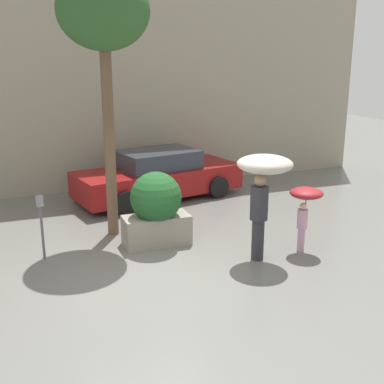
{
  "coord_description": "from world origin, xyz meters",
  "views": [
    {
      "loc": [
        -2.11,
        -7.45,
        3.76
      ],
      "look_at": [
        1.37,
        1.6,
        1.05
      ],
      "focal_mm": 45.0,
      "sensor_mm": 36.0,
      "label": 1
    }
  ],
  "objects": [
    {
      "name": "planter_box",
      "position": [
        0.58,
        1.59,
        0.8
      ],
      "size": [
        1.37,
        1.06,
        1.55
      ],
      "color": "gray",
      "rests_on": "ground"
    },
    {
      "name": "person_child",
      "position": [
        3.23,
        0.21,
        1.04
      ],
      "size": [
        0.66,
        0.66,
        1.3
      ],
      "rotation": [
        0.0,
        0.0,
        0.44
      ],
      "color": "#D199B7",
      "rests_on": "ground"
    },
    {
      "name": "person_adult",
      "position": [
        2.26,
        0.2,
        1.61
      ],
      "size": [
        1.05,
        1.05,
        2.03
      ],
      "rotation": [
        0.0,
        0.0,
        0.53
      ],
      "color": "#2D2D33",
      "rests_on": "ground"
    },
    {
      "name": "ground_plane",
      "position": [
        0.0,
        0.0,
        0.0
      ],
      "size": [
        40.0,
        40.0,
        0.0
      ],
      "primitive_type": "plane",
      "color": "slate"
    },
    {
      "name": "parked_car_near",
      "position": [
        1.65,
        4.91,
        0.62
      ],
      "size": [
        4.79,
        2.59,
        1.34
      ],
      "rotation": [
        0.0,
        0.0,
        1.77
      ],
      "color": "maroon",
      "rests_on": "ground"
    },
    {
      "name": "parking_meter",
      "position": [
        -1.68,
        1.66,
        0.91
      ],
      "size": [
        0.14,
        0.14,
        1.27
      ],
      "color": "#595B60",
      "rests_on": "ground"
    },
    {
      "name": "building_facade",
      "position": [
        0.0,
        6.5,
        3.0
      ],
      "size": [
        18.0,
        0.3,
        6.0
      ],
      "color": "#9E937F",
      "rests_on": "ground"
    },
    {
      "name": "street_tree",
      "position": [
        -0.13,
        2.55,
        4.56
      ],
      "size": [
        1.85,
        1.85,
        5.45
      ],
      "color": "brown",
      "rests_on": "ground"
    }
  ]
}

